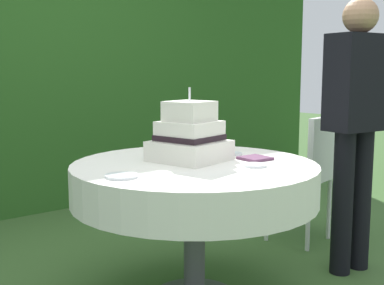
% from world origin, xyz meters
% --- Properties ---
extents(foliage_hedge, '(6.76, 0.52, 2.82)m').
position_xyz_m(foliage_hedge, '(0.00, 2.32, 1.41)').
color(foliage_hedge, '#28561E').
rests_on(foliage_hedge, ground_plane).
extents(cake_table, '(1.25, 1.25, 0.73)m').
position_xyz_m(cake_table, '(0.00, 0.00, 0.63)').
color(cake_table, '#4C4C51').
rests_on(cake_table, ground_plane).
extents(wedding_cake, '(0.41, 0.41, 0.38)m').
position_xyz_m(wedding_cake, '(0.03, 0.08, 0.85)').
color(wedding_cake, white).
rests_on(wedding_cake, cake_table).
extents(serving_plate_near, '(0.10, 0.10, 0.01)m').
position_xyz_m(serving_plate_near, '(0.33, 0.07, 0.74)').
color(serving_plate_near, white).
rests_on(serving_plate_near, cake_table).
extents(serving_plate_far, '(0.12, 0.12, 0.01)m').
position_xyz_m(serving_plate_far, '(0.18, -0.25, 0.74)').
color(serving_plate_far, white).
rests_on(serving_plate_far, cake_table).
extents(serving_plate_left, '(0.15, 0.15, 0.01)m').
position_xyz_m(serving_plate_left, '(-0.46, -0.06, 0.74)').
color(serving_plate_left, white).
rests_on(serving_plate_left, cake_table).
extents(napkin_stack, '(0.15, 0.15, 0.01)m').
position_xyz_m(napkin_stack, '(0.31, -0.12, 0.74)').
color(napkin_stack, '#603856').
rests_on(napkin_stack, cake_table).
extents(garden_chair, '(0.47, 0.47, 0.89)m').
position_xyz_m(garden_chair, '(1.19, 0.19, 0.54)').
color(garden_chair, white).
rests_on(garden_chair, ground_plane).
extents(standing_person, '(0.38, 0.24, 1.60)m').
position_xyz_m(standing_person, '(0.98, -0.28, 0.93)').
color(standing_person, black).
rests_on(standing_person, ground_plane).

